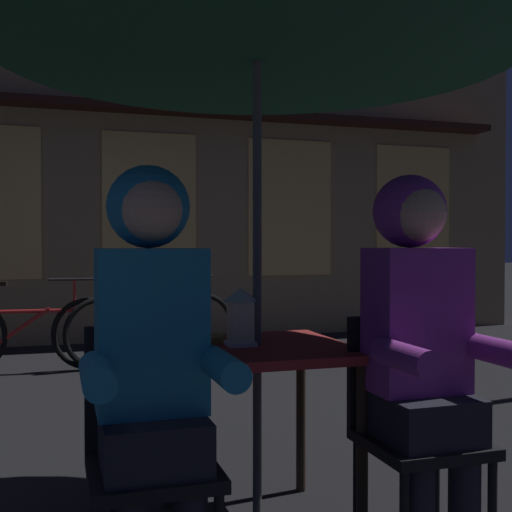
{
  "coord_description": "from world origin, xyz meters",
  "views": [
    {
      "loc": [
        -0.76,
        -2.42,
        1.14
      ],
      "look_at": [
        0.0,
        0.02,
        1.1
      ],
      "focal_mm": 44.65,
      "sensor_mm": 36.0,
      "label": 1
    }
  ],
  "objects_px": {
    "chair_right": "(411,421)",
    "bicycle_fourth": "(153,328)",
    "patio_umbrella": "(257,14)",
    "book": "(200,338)",
    "person_left_hooded": "(152,339)",
    "cafe_table": "(257,370)",
    "bicycle_third": "(29,333)",
    "lantern": "(241,315)",
    "person_right_hooded": "(420,327)",
    "chair_left": "(150,446)"
  },
  "relations": [
    {
      "from": "chair_right",
      "to": "book",
      "type": "height_order",
      "value": "chair_right"
    },
    {
      "from": "lantern",
      "to": "bicycle_third",
      "type": "xyz_separation_m",
      "value": [
        -0.94,
        3.58,
        -0.51
      ]
    },
    {
      "from": "person_left_hooded",
      "to": "person_right_hooded",
      "type": "bearing_deg",
      "value": 0.0
    },
    {
      "from": "person_right_hooded",
      "to": "cafe_table",
      "type": "bearing_deg",
      "value": 138.43
    },
    {
      "from": "patio_umbrella",
      "to": "person_right_hooded",
      "type": "xyz_separation_m",
      "value": [
        0.48,
        -0.43,
        -1.21
      ]
    },
    {
      "from": "lantern",
      "to": "bicycle_third",
      "type": "relative_size",
      "value": 0.14
    },
    {
      "from": "cafe_table",
      "to": "lantern",
      "type": "distance_m",
      "value": 0.23
    },
    {
      "from": "lantern",
      "to": "person_left_hooded",
      "type": "xyz_separation_m",
      "value": [
        -0.41,
        -0.42,
        -0.01
      ]
    },
    {
      "from": "lantern",
      "to": "book",
      "type": "xyz_separation_m",
      "value": [
        -0.13,
        0.17,
        -0.11
      ]
    },
    {
      "from": "person_right_hooded",
      "to": "book",
      "type": "height_order",
      "value": "person_right_hooded"
    },
    {
      "from": "lantern",
      "to": "patio_umbrella",
      "type": "bearing_deg",
      "value": 3.21
    },
    {
      "from": "chair_left",
      "to": "bicycle_fourth",
      "type": "relative_size",
      "value": 0.52
    },
    {
      "from": "cafe_table",
      "to": "person_right_hooded",
      "type": "bearing_deg",
      "value": -41.57
    },
    {
      "from": "person_left_hooded",
      "to": "bicycle_fourth",
      "type": "height_order",
      "value": "person_left_hooded"
    },
    {
      "from": "patio_umbrella",
      "to": "person_left_hooded",
      "type": "xyz_separation_m",
      "value": [
        -0.48,
        -0.43,
        -1.21
      ]
    },
    {
      "from": "cafe_table",
      "to": "book",
      "type": "height_order",
      "value": "book"
    },
    {
      "from": "cafe_table",
      "to": "patio_umbrella",
      "type": "distance_m",
      "value": 1.42
    },
    {
      "from": "chair_left",
      "to": "person_left_hooded",
      "type": "bearing_deg",
      "value": -90.0
    },
    {
      "from": "cafe_table",
      "to": "bicycle_third",
      "type": "bearing_deg",
      "value": 105.78
    },
    {
      "from": "bicycle_fourth",
      "to": "book",
      "type": "height_order",
      "value": "bicycle_fourth"
    },
    {
      "from": "person_right_hooded",
      "to": "patio_umbrella",
      "type": "bearing_deg",
      "value": 138.43
    },
    {
      "from": "person_left_hooded",
      "to": "bicycle_third",
      "type": "relative_size",
      "value": 0.83
    },
    {
      "from": "chair_left",
      "to": "book",
      "type": "xyz_separation_m",
      "value": [
        0.28,
        0.53,
        0.26
      ]
    },
    {
      "from": "chair_right",
      "to": "bicycle_fourth",
      "type": "height_order",
      "value": "chair_right"
    },
    {
      "from": "chair_right",
      "to": "person_left_hooded",
      "type": "xyz_separation_m",
      "value": [
        -0.96,
        -0.06,
        0.36
      ]
    },
    {
      "from": "chair_right",
      "to": "book",
      "type": "bearing_deg",
      "value": 141.99
    },
    {
      "from": "bicycle_third",
      "to": "chair_left",
      "type": "bearing_deg",
      "value": -82.35
    },
    {
      "from": "patio_umbrella",
      "to": "book",
      "type": "height_order",
      "value": "patio_umbrella"
    },
    {
      "from": "chair_right",
      "to": "person_right_hooded",
      "type": "xyz_separation_m",
      "value": [
        0.0,
        -0.06,
        0.36
      ]
    },
    {
      "from": "bicycle_third",
      "to": "bicycle_fourth",
      "type": "xyz_separation_m",
      "value": [
        1.11,
        0.03,
        0.0
      ]
    },
    {
      "from": "chair_right",
      "to": "person_left_hooded",
      "type": "distance_m",
      "value": 1.03
    },
    {
      "from": "patio_umbrella",
      "to": "person_right_hooded",
      "type": "distance_m",
      "value": 1.37
    },
    {
      "from": "bicycle_third",
      "to": "bicycle_fourth",
      "type": "relative_size",
      "value": 1.01
    },
    {
      "from": "person_right_hooded",
      "to": "bicycle_fourth",
      "type": "distance_m",
      "value": 4.08
    },
    {
      "from": "cafe_table",
      "to": "person_right_hooded",
      "type": "relative_size",
      "value": 0.53
    },
    {
      "from": "person_left_hooded",
      "to": "book",
      "type": "bearing_deg",
      "value": 64.51
    },
    {
      "from": "patio_umbrella",
      "to": "book",
      "type": "distance_m",
      "value": 1.33
    },
    {
      "from": "lantern",
      "to": "bicycle_fourth",
      "type": "bearing_deg",
      "value": 87.36
    },
    {
      "from": "lantern",
      "to": "person_right_hooded",
      "type": "xyz_separation_m",
      "value": [
        0.55,
        -0.42,
        -0.01
      ]
    },
    {
      "from": "patio_umbrella",
      "to": "book",
      "type": "bearing_deg",
      "value": 140.91
    },
    {
      "from": "person_left_hooded",
      "to": "person_right_hooded",
      "type": "xyz_separation_m",
      "value": [
        0.96,
        0.0,
        0.0
      ]
    },
    {
      "from": "chair_right",
      "to": "bicycle_fourth",
      "type": "bearing_deg",
      "value": 95.52
    },
    {
      "from": "lantern",
      "to": "person_right_hooded",
      "type": "height_order",
      "value": "person_right_hooded"
    },
    {
      "from": "cafe_table",
      "to": "bicycle_fourth",
      "type": "height_order",
      "value": "bicycle_fourth"
    },
    {
      "from": "person_right_hooded",
      "to": "bicycle_fourth",
      "type": "xyz_separation_m",
      "value": [
        -0.38,
        4.03,
        -0.5
      ]
    },
    {
      "from": "chair_right",
      "to": "person_left_hooded",
      "type": "height_order",
      "value": "person_left_hooded"
    },
    {
      "from": "patio_umbrella",
      "to": "book",
      "type": "relative_size",
      "value": 11.55
    },
    {
      "from": "lantern",
      "to": "bicycle_fourth",
      "type": "height_order",
      "value": "lantern"
    },
    {
      "from": "book",
      "to": "person_right_hooded",
      "type": "bearing_deg",
      "value": -19.64
    },
    {
      "from": "person_left_hooded",
      "to": "bicycle_fourth",
      "type": "relative_size",
      "value": 0.84
    }
  ]
}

